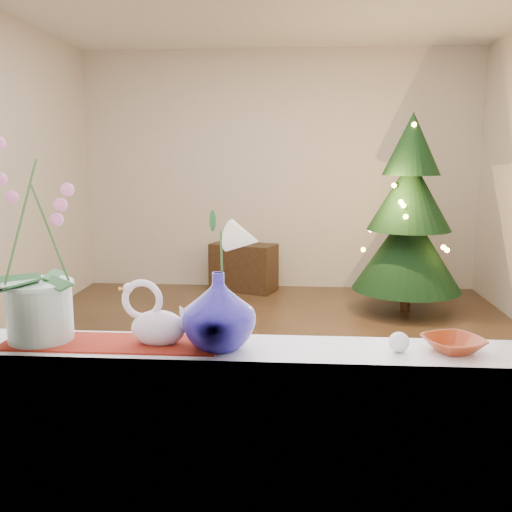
{
  "coord_description": "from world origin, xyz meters",
  "views": [
    {
      "loc": [
        0.22,
        -4.1,
        1.52
      ],
      "look_at": [
        0.02,
        -1.4,
        1.04
      ],
      "focal_mm": 40.0,
      "sensor_mm": 36.0,
      "label": 1
    }
  ],
  "objects_px": {
    "orchid_pot": "(35,242)",
    "side_table": "(244,267)",
    "blue_vase": "(219,305)",
    "amber_dish": "(453,345)",
    "swan": "(158,314)",
    "paperweight": "(399,342)",
    "xmas_tree": "(409,214)"
  },
  "relations": [
    {
      "from": "orchid_pot",
      "to": "side_table",
      "type": "distance_m",
      "value": 4.72
    },
    {
      "from": "blue_vase",
      "to": "amber_dish",
      "type": "relative_size",
      "value": 1.85
    },
    {
      "from": "swan",
      "to": "paperweight",
      "type": "xyz_separation_m",
      "value": [
        0.76,
        -0.01,
        -0.07
      ]
    },
    {
      "from": "xmas_tree",
      "to": "paperweight",
      "type": "bearing_deg",
      "value": -101.09
    },
    {
      "from": "blue_vase",
      "to": "orchid_pot",
      "type": "bearing_deg",
      "value": 177.96
    },
    {
      "from": "xmas_tree",
      "to": "swan",
      "type": "bearing_deg",
      "value": -111.48
    },
    {
      "from": "swan",
      "to": "xmas_tree",
      "type": "height_order",
      "value": "xmas_tree"
    },
    {
      "from": "orchid_pot",
      "to": "side_table",
      "type": "bearing_deg",
      "value": 87.19
    },
    {
      "from": "amber_dish",
      "to": "side_table",
      "type": "distance_m",
      "value": 4.79
    },
    {
      "from": "orchid_pot",
      "to": "swan",
      "type": "bearing_deg",
      "value": -1.09
    },
    {
      "from": "xmas_tree",
      "to": "blue_vase",
      "type": "bearing_deg",
      "value": -108.84
    },
    {
      "from": "blue_vase",
      "to": "swan",
      "type": "bearing_deg",
      "value": 176.08
    },
    {
      "from": "paperweight",
      "to": "side_table",
      "type": "relative_size",
      "value": 0.09
    },
    {
      "from": "paperweight",
      "to": "side_table",
      "type": "height_order",
      "value": "paperweight"
    },
    {
      "from": "swan",
      "to": "paperweight",
      "type": "relative_size",
      "value": 3.74
    },
    {
      "from": "orchid_pot",
      "to": "swan",
      "type": "relative_size",
      "value": 2.77
    },
    {
      "from": "blue_vase",
      "to": "amber_dish",
      "type": "xyz_separation_m",
      "value": [
        0.73,
        0.02,
        -0.12
      ]
    },
    {
      "from": "orchid_pot",
      "to": "xmas_tree",
      "type": "relative_size",
      "value": 0.34
    },
    {
      "from": "swan",
      "to": "side_table",
      "type": "bearing_deg",
      "value": 107.16
    },
    {
      "from": "paperweight",
      "to": "side_table",
      "type": "xyz_separation_m",
      "value": [
        -0.92,
        4.63,
        -0.68
      ]
    },
    {
      "from": "paperweight",
      "to": "side_table",
      "type": "bearing_deg",
      "value": 101.29
    },
    {
      "from": "swan",
      "to": "amber_dish",
      "type": "distance_m",
      "value": 0.93
    },
    {
      "from": "paperweight",
      "to": "orchid_pot",
      "type": "bearing_deg",
      "value": 178.97
    },
    {
      "from": "blue_vase",
      "to": "paperweight",
      "type": "distance_m",
      "value": 0.57
    },
    {
      "from": "blue_vase",
      "to": "paperweight",
      "type": "relative_size",
      "value": 4.4
    },
    {
      "from": "side_table",
      "to": "paperweight",
      "type": "bearing_deg",
      "value": -58.83
    },
    {
      "from": "amber_dish",
      "to": "orchid_pot",
      "type": "bearing_deg",
      "value": -179.98
    },
    {
      "from": "paperweight",
      "to": "xmas_tree",
      "type": "distance_m",
      "value": 3.94
    },
    {
      "from": "orchid_pot",
      "to": "side_table",
      "type": "relative_size",
      "value": 0.91
    },
    {
      "from": "orchid_pot",
      "to": "amber_dish",
      "type": "distance_m",
      "value": 1.36
    },
    {
      "from": "swan",
      "to": "side_table",
      "type": "distance_m",
      "value": 4.68
    },
    {
      "from": "orchid_pot",
      "to": "blue_vase",
      "type": "xyz_separation_m",
      "value": [
        0.59,
        -0.02,
        -0.19
      ]
    }
  ]
}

